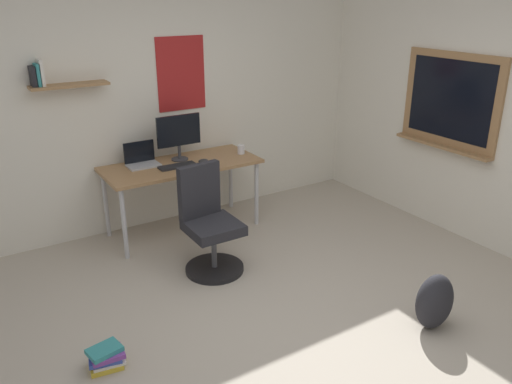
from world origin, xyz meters
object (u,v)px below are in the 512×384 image
Objects in this scene: monitor_primary at (179,134)px; desk at (182,170)px; keyboard at (177,166)px; book_stack_on_floor at (106,358)px; backpack at (434,302)px; coffee_mug at (241,150)px; office_chair at (209,227)px; laptop at (142,160)px; computer_mouse at (203,161)px.

desk is at bearing -109.51° from monitor_primary.
keyboard is 2.13m from book_stack_on_floor.
desk is 3.57× the size of backpack.
office_chair is at bearing -134.72° from coffee_mug.
keyboard reaches higher than desk.
monitor_primary reaches higher than laptop.
laptop is at bearing 138.28° from keyboard.
laptop is (-0.21, 1.02, 0.38)m from office_chair.
office_chair is at bearing -113.89° from computer_mouse.
computer_mouse is (0.16, -0.19, -0.25)m from monitor_primary.
laptop is 0.71× the size of backpack.
monitor_primary is 5.04× the size of coffee_mug.
desk is 0.23m from computer_mouse.
computer_mouse is 1.13× the size of coffee_mug.
monitor_primary is at bearing 79.53° from office_chair.
computer_mouse is (0.28, -0.00, 0.01)m from keyboard.
coffee_mug is at bearing 6.04° from computer_mouse.
desk is at bearing -24.31° from laptop.
coffee_mug is at bearing -10.61° from laptop.
book_stack_on_floor is (-1.19, -0.81, -0.33)m from office_chair.
office_chair is 10.33× the size of coffee_mug.
coffee_mug reaches higher than keyboard.
office_chair is 1.22m from coffee_mug.
desk is 6.12× the size of book_stack_on_floor.
office_chair is 2.19× the size of backpack.
book_stack_on_floor is at bearing -134.12° from computer_mouse.
coffee_mug reaches higher than desk.
computer_mouse is at bearing 66.11° from office_chair.
computer_mouse is at bearing -22.60° from desk.
desk is 14.91× the size of computer_mouse.
backpack is 2.34m from book_stack_on_floor.
coffee_mug reaches higher than book_stack_on_floor.
book_stack_on_floor is (-1.33, -1.67, -0.58)m from desk.
laptop is 0.60m from computer_mouse.
backpack is at bearing -65.79° from laptop.
office_chair reaches higher than keyboard.
monitor_primary is at bearing 59.02° from keyboard.
laptop is 0.67× the size of monitor_primary.
desk is 0.40m from laptop.
book_stack_on_floor is at bearing -145.83° from office_chair.
computer_mouse is 0.41× the size of book_stack_on_floor.
laptop reaches higher than book_stack_on_floor.
desk is 4.19× the size of keyboard.
keyboard is at bearing -176.20° from coffee_mug.
office_chair is at bearing 34.17° from book_stack_on_floor.
keyboard is at bearing -132.61° from desk.
keyboard is 4.02× the size of coffee_mug.
desk is 1.63× the size of office_chair.
desk is at bearing 177.09° from coffee_mug.
desk is 3.34× the size of monitor_primary.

